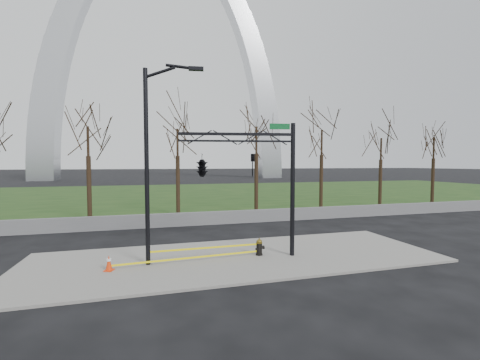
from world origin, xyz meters
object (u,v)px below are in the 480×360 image
object	(u,v)px
street_light	(152,152)
traffic_signal_mast	(220,165)
traffic_cone	(109,263)
fire_hydrant	(259,247)

from	to	relation	value
street_light	traffic_signal_mast	world-z (taller)	street_light
traffic_signal_mast	street_light	bearing A→B (deg)	-165.53
traffic_cone	street_light	xyz separation A→B (m)	(1.67, 0.35, 4.29)
traffic_cone	street_light	size ratio (longest dim) A/B	0.07
fire_hydrant	traffic_cone	xyz separation A→B (m)	(-6.26, -0.40, -0.05)
fire_hydrant	traffic_signal_mast	world-z (taller)	traffic_signal_mast
traffic_cone	street_light	distance (m)	4.62
traffic_cone	street_light	world-z (taller)	street_light
traffic_cone	traffic_signal_mast	size ratio (longest dim) A/B	0.10
traffic_signal_mast	fire_hydrant	bearing A→B (deg)	5.07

